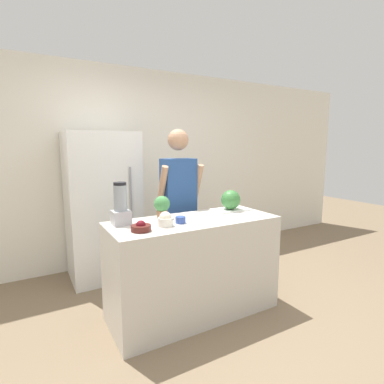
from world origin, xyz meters
name	(u,v)px	position (x,y,z in m)	size (l,w,h in m)	color
ground_plane	(212,329)	(0.00, 0.00, 0.00)	(14.00, 14.00, 0.00)	#7F6B51
wall_back	(134,167)	(0.00, 1.96, 1.30)	(8.00, 0.06, 2.60)	white
counter_island	(194,267)	(0.00, 0.31, 0.46)	(1.57, 0.63, 0.91)	beige
refrigerator	(103,206)	(-0.53, 1.58, 0.87)	(0.80, 0.69, 1.74)	white
person	(179,205)	(0.16, 0.94, 0.92)	(0.50, 0.27, 1.76)	#333338
cutting_board	(230,210)	(0.53, 0.47, 0.92)	(0.38, 0.24, 0.01)	white
watermelon	(231,200)	(0.52, 0.46, 1.03)	(0.20, 0.20, 0.20)	#3D7F3D
bowl_cherries	(141,227)	(-0.55, 0.19, 0.94)	(0.16, 0.16, 0.09)	#511E19
bowl_cream	(165,220)	(-0.32, 0.23, 0.97)	(0.13, 0.13, 0.12)	white
bowl_small_blue	(180,220)	(-0.17, 0.26, 0.94)	(0.09, 0.09, 0.06)	#334C9E
blender	(121,207)	(-0.63, 0.47, 1.07)	(0.15, 0.15, 0.36)	#B7B7BC
potted_plant	(162,206)	(-0.24, 0.49, 1.03)	(0.15, 0.15, 0.21)	#996647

